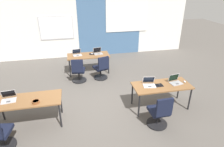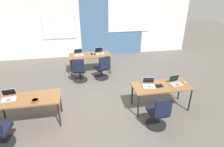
{
  "view_description": "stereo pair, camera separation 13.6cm",
  "coord_description": "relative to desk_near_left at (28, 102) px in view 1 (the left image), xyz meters",
  "views": [
    {
      "loc": [
        -0.56,
        -4.87,
        3.31
      ],
      "look_at": [
        0.48,
        0.05,
        0.89
      ],
      "focal_mm": 31.0,
      "sensor_mm": 36.0,
      "label": 1
    },
    {
      "loc": [
        -0.43,
        -4.9,
        3.31
      ],
      "look_at": [
        0.48,
        0.05,
        0.89
      ],
      "focal_mm": 31.0,
      "sensor_mm": 36.0,
      "label": 2
    }
  ],
  "objects": [
    {
      "name": "desk_near_right",
      "position": [
        3.5,
        0.0,
        0.0
      ],
      "size": [
        1.6,
        0.7,
        0.72
      ],
      "color": "brown",
      "rests_on": "ground"
    },
    {
      "name": "chair_far_right",
      "position": [
        2.14,
        2.11,
        -0.28
      ],
      "size": [
        0.56,
        0.61,
        0.92
      ],
      "rotation": [
        0.0,
        0.0,
        3.47
      ],
      "color": "black",
      "rests_on": "ground"
    },
    {
      "name": "laptop_far_right",
      "position": [
        2.14,
        2.88,
        0.11
      ],
      "size": [
        0.37,
        0.34,
        0.23
      ],
      "rotation": [
        0.0,
        0.0,
        0.17
      ],
      "color": "#9E9EA3",
      "rests_on": "desk_far_center"
    },
    {
      "name": "laptop_near_left_end",
      "position": [
        -0.43,
        0.07,
        0.11
      ],
      "size": [
        0.37,
        0.35,
        0.22
      ],
      "rotation": [
        0.0,
        0.0,
        0.12
      ],
      "color": "#B7B7BC",
      "rests_on": "desk_near_left"
    },
    {
      "name": "laptop_near_right_end",
      "position": [
        3.92,
        0.04,
        0.11
      ],
      "size": [
        0.37,
        0.33,
        0.23
      ],
      "rotation": [
        0.0,
        0.0,
        0.16
      ],
      "color": "#9E9EA3",
      "rests_on": "desk_near_right"
    },
    {
      "name": "laptop_far_left",
      "position": [
        1.33,
        2.89,
        0.11
      ],
      "size": [
        0.37,
        0.36,
        0.22
      ],
      "rotation": [
        0.0,
        0.0,
        0.14
      ],
      "color": "#B7B7BC",
      "rests_on": "desk_far_center"
    },
    {
      "name": "snack_bowl",
      "position": [
        0.22,
        -0.19,
        0.1
      ],
      "size": [
        0.18,
        0.18,
        0.06
      ],
      "color": "brown",
      "rests_on": "desk_near_left"
    },
    {
      "name": "chair_near_right_inner",
      "position": [
        3.12,
        -0.78,
        -0.28
      ],
      "size": [
        0.52,
        0.55,
        0.92
      ],
      "rotation": [
        0.0,
        0.0,
        3.18
      ],
      "color": "black",
      "rests_on": "ground"
    },
    {
      "name": "laptop_near_right_inner",
      "position": [
        3.15,
        0.06,
        0.11
      ],
      "size": [
        0.38,
        0.36,
        0.23
      ],
      "rotation": [
        0.0,
        0.0,
        -0.18
      ],
      "color": "silver",
      "rests_on": "desk_near_right"
    },
    {
      "name": "chair_far_left",
      "position": [
        1.31,
        2.05,
        -0.28
      ],
      "size": [
        0.52,
        0.57,
        0.92
      ],
      "rotation": [
        0.0,
        0.0,
        2.98
      ],
      "color": "black",
      "rests_on": "ground"
    },
    {
      "name": "mousepad_far_right",
      "position": [
        1.91,
        2.88,
        0.06
      ],
      "size": [
        0.22,
        0.19,
        0.0
      ],
      "color": "black",
      "rests_on": "desk_far_center"
    },
    {
      "name": "mouse_near_right_end",
      "position": [
        4.2,
        0.02,
        0.08
      ],
      "size": [
        0.06,
        0.1,
        0.03
      ],
      "color": "silver",
      "rests_on": "desk_near_right"
    },
    {
      "name": "mousepad_near_right_inner",
      "position": [
        3.41,
        -0.0,
        0.06
      ],
      "size": [
        0.22,
        0.19,
        0.0
      ],
      "color": "black",
      "rests_on": "desk_near_right"
    },
    {
      "name": "desk_near_left",
      "position": [
        0.0,
        0.0,
        0.0
      ],
      "size": [
        1.6,
        0.7,
        0.72
      ],
      "color": "brown",
      "rests_on": "ground"
    },
    {
      "name": "desk_far_center",
      "position": [
        1.75,
        2.8,
        0.0
      ],
      "size": [
        1.6,
        0.7,
        0.72
      ],
      "color": "brown",
      "rests_on": "ground"
    },
    {
      "name": "ground_plane",
      "position": [
        1.75,
        0.6,
        -0.66
      ],
      "size": [
        24.0,
        24.0,
        0.0
      ],
      "color": "#56514C"
    },
    {
      "name": "mouse_near_right_inner",
      "position": [
        3.41,
        -0.0,
        0.08
      ],
      "size": [
        0.09,
        0.11,
        0.03
      ],
      "color": "black",
      "rests_on": "mousepad_near_right_inner"
    },
    {
      "name": "mouse_far_right",
      "position": [
        1.91,
        2.88,
        0.08
      ],
      "size": [
        0.08,
        0.11,
        0.03
      ],
      "color": "silver",
      "rests_on": "mousepad_far_right"
    },
    {
      "name": "back_wall_assembly",
      "position": [
        1.79,
        4.8,
        0.75
      ],
      "size": [
        10.0,
        0.27,
        2.8
      ],
      "color": "silver",
      "rests_on": "ground"
    }
  ]
}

